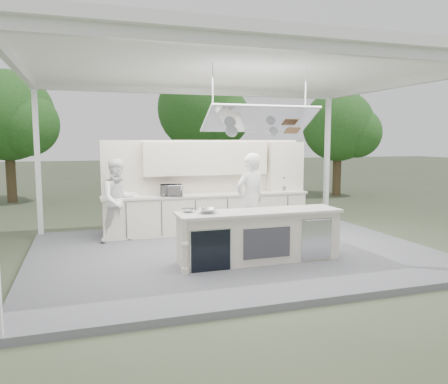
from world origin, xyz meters
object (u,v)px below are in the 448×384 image
object	(u,v)px
back_counter	(208,213)
sous_chef	(119,200)
demo_island	(258,236)
head_chef	(250,200)

from	to	relation	value
back_counter	sous_chef	size ratio (longest dim) A/B	2.75
demo_island	back_counter	xyz separation A→B (m)	(-0.18, 2.81, 0.00)
head_chef	sous_chef	xyz separation A→B (m)	(-2.57, 1.40, -0.07)
sous_chef	demo_island	bearing A→B (deg)	-62.51
demo_island	head_chef	distance (m)	1.20
demo_island	head_chef	bearing A→B (deg)	76.98
back_counter	head_chef	world-z (taller)	head_chef
demo_island	sous_chef	bearing A→B (deg)	133.39
head_chef	sous_chef	world-z (taller)	head_chef
head_chef	sous_chef	size ratio (longest dim) A/B	1.08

